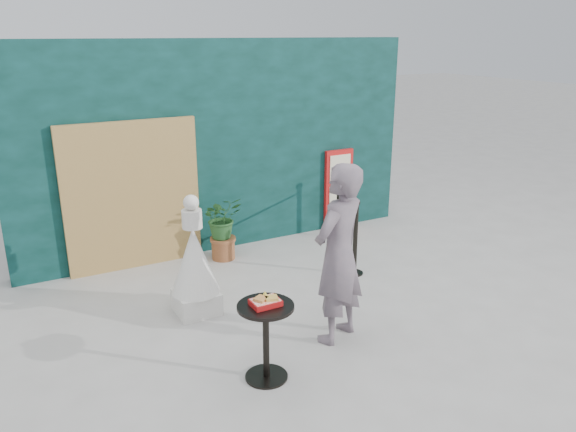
# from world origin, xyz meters

# --- Properties ---
(ground) EXTENTS (60.00, 60.00, 0.00)m
(ground) POSITION_xyz_m (0.00, 0.00, 0.00)
(ground) COLOR #ADAAA5
(ground) RESTS_ON ground
(back_wall) EXTENTS (6.00, 0.30, 3.00)m
(back_wall) POSITION_xyz_m (0.00, 3.15, 1.50)
(back_wall) COLOR black
(back_wall) RESTS_ON ground
(bamboo_fence) EXTENTS (1.80, 0.08, 2.00)m
(bamboo_fence) POSITION_xyz_m (-1.40, 2.94, 1.00)
(bamboo_fence) COLOR tan
(bamboo_fence) RESTS_ON ground
(woman) EXTENTS (0.81, 0.69, 1.88)m
(woman) POSITION_xyz_m (-0.07, 0.02, 0.94)
(woman) COLOR slate
(woman) RESTS_ON ground
(menu_board) EXTENTS (0.50, 0.07, 1.30)m
(menu_board) POSITION_xyz_m (1.90, 2.95, 0.65)
(menu_board) COLOR red
(menu_board) RESTS_ON ground
(statue) EXTENTS (0.55, 0.55, 1.41)m
(statue) POSITION_xyz_m (-1.16, 1.27, 0.57)
(statue) COLOR white
(statue) RESTS_ON ground
(cafe_table) EXTENTS (0.52, 0.52, 0.75)m
(cafe_table) POSITION_xyz_m (-1.04, -0.28, 0.50)
(cafe_table) COLOR black
(cafe_table) RESTS_ON ground
(food_basket) EXTENTS (0.26, 0.19, 0.11)m
(food_basket) POSITION_xyz_m (-1.04, -0.28, 0.79)
(food_basket) COLOR #AA1212
(food_basket) RESTS_ON cafe_table
(planter) EXTENTS (0.54, 0.47, 0.91)m
(planter) POSITION_xyz_m (-0.27, 2.61, 0.53)
(planter) COLOR brown
(planter) RESTS_ON ground
(stanchion_barrier) EXTENTS (0.84, 1.54, 1.03)m
(stanchion_barrier) POSITION_xyz_m (1.35, 1.93, 0.49)
(stanchion_barrier) COLOR black
(stanchion_barrier) RESTS_ON ground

